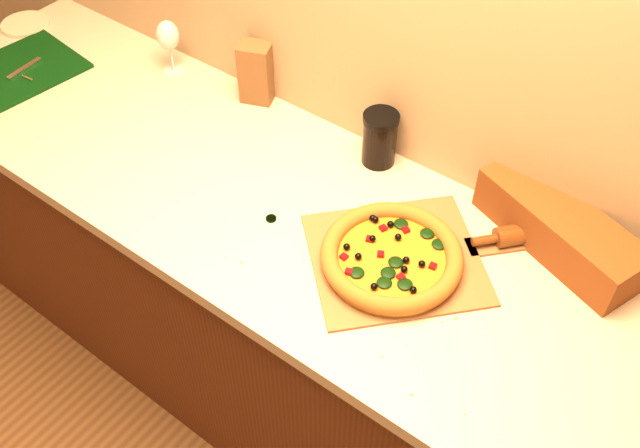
% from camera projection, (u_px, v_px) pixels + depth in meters
% --- Properties ---
extents(cabinet, '(2.80, 0.65, 0.86)m').
position_uv_depth(cabinet, '(338.00, 344.00, 2.05)').
color(cabinet, '#4D2210').
rests_on(cabinet, ground).
extents(countertop, '(2.84, 0.68, 0.04)m').
position_uv_depth(countertop, '(342.00, 240.00, 1.72)').
color(countertop, beige).
rests_on(countertop, cabinet).
extents(pizza_peel, '(0.52, 0.52, 0.01)m').
position_uv_depth(pizza_peel, '(402.00, 258.00, 1.65)').
color(pizza_peel, brown).
rests_on(pizza_peel, countertop).
extents(pizza, '(0.33, 0.33, 0.05)m').
position_uv_depth(pizza, '(392.00, 257.00, 1.62)').
color(pizza, gold).
rests_on(pizza, pizza_peel).
extents(cutting_board, '(0.33, 0.43, 0.03)m').
position_uv_depth(cutting_board, '(10.00, 74.00, 2.15)').
color(cutting_board, black).
rests_on(cutting_board, countertop).
extents(bottle_cap, '(0.03, 0.03, 0.01)m').
position_uv_depth(bottle_cap, '(271.00, 218.00, 1.74)').
color(bottle_cap, black).
rests_on(bottle_cap, countertop).
extents(rolling_pin, '(0.26, 0.30, 0.05)m').
position_uv_depth(rolling_pin, '(546.00, 230.00, 1.68)').
color(rolling_pin, '#5C2C0F').
rests_on(rolling_pin, countertop).
extents(bread_bag, '(0.44, 0.27, 0.12)m').
position_uv_depth(bread_bag, '(559.00, 228.00, 1.64)').
color(bread_bag, '#633312').
rests_on(bread_bag, countertop).
extents(wine_glass, '(0.07, 0.07, 0.17)m').
position_uv_depth(wine_glass, '(168.00, 37.00, 2.08)').
color(wine_glass, silver).
rests_on(wine_glass, countertop).
extents(paper_bag, '(0.11, 0.10, 0.18)m').
position_uv_depth(paper_bag, '(256.00, 73.00, 2.01)').
color(paper_bag, brown).
rests_on(paper_bag, countertop).
extents(dark_jar, '(0.09, 0.09, 0.15)m').
position_uv_depth(dark_jar, '(380.00, 138.00, 1.84)').
color(dark_jar, black).
rests_on(dark_jar, countertop).
extents(side_plate, '(0.18, 0.18, 0.01)m').
position_uv_depth(side_plate, '(25.00, 25.00, 2.34)').
color(side_plate, beige).
rests_on(side_plate, countertop).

